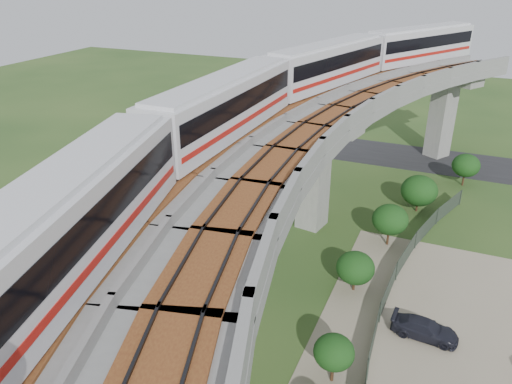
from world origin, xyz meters
TOP-DOWN VIEW (x-y plane):
  - ground at (0.00, 0.00)m, footprint 160.00×160.00m
  - dirt_lot at (14.00, -2.00)m, footprint 18.00×26.00m
  - asphalt_road at (0.00, 30.00)m, footprint 60.00×8.00m
  - viaduct at (3.84, 0.00)m, footprint 19.58×73.98m
  - metro_train at (0.83, 7.54)m, footprint 14.45×60.82m
  - fence at (9.75, 0.00)m, footprint 3.87×38.73m
  - tree_0 at (12.29, 24.07)m, footprint 2.65×2.65m
  - tree_1 at (8.77, 16.48)m, footprint 3.15×3.15m
  - tree_2 at (7.36, 9.61)m, footprint 2.75×2.75m
  - tree_3 at (6.26, 2.71)m, footprint 2.55×2.55m
  - tree_4 at (7.03, -5.68)m, footprint 2.14×2.14m
  - car_dark at (11.14, -0.27)m, footprint 3.93×1.78m

SIDE VIEW (x-z plane):
  - ground at x=0.00m, z-range 0.00..0.00m
  - asphalt_road at x=0.00m, z-range 0.00..0.03m
  - dirt_lot at x=14.00m, z-range 0.00..0.04m
  - car_dark at x=11.14m, z-range 0.04..1.16m
  - fence at x=9.75m, z-range 0.00..1.50m
  - tree_3 at x=6.26m, z-range 0.34..3.19m
  - tree_4 at x=7.03m, z-range 0.51..3.38m
  - tree_1 at x=8.77m, z-range 0.33..3.67m
  - tree_0 at x=12.29m, z-range 0.49..3.73m
  - tree_2 at x=7.36m, z-range 0.53..3.93m
  - viaduct at x=3.84m, z-range 3.35..14.75m
  - metro_train at x=0.83m, z-range 10.49..14.13m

